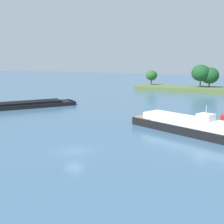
# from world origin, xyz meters

# --- Properties ---
(ground_plane) EXTENTS (400.00, 400.00, 0.00)m
(ground_plane) POSITION_xyz_m (0.00, 0.00, 0.00)
(ground_plane) COLOR #3D607F
(treeline_island) EXTENTS (55.00, 13.24, 10.25)m
(treeline_island) POSITION_xyz_m (6.84, 82.52, 3.03)
(treeline_island) COLOR #566B3D
(treeline_island) RESTS_ON ground
(white_riverboat) EXTENTS (23.27, 13.68, 5.23)m
(white_riverboat) POSITION_xyz_m (12.62, 17.11, 1.28)
(white_riverboat) COLOR black
(white_riverboat) RESTS_ON ground
(cargo_barge) EXTENTS (25.85, 31.67, 5.61)m
(cargo_barge) POSITION_xyz_m (-34.94, 21.97, 0.84)
(cargo_barge) COLOR black
(cargo_barge) RESTS_ON ground
(channel_buoy_red) EXTENTS (0.70, 0.70, 1.90)m
(channel_buoy_red) POSITION_xyz_m (16.64, 29.74, 0.81)
(channel_buoy_red) COLOR red
(channel_buoy_red) RESTS_ON ground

